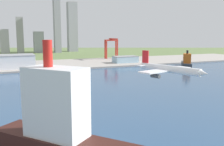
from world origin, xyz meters
The scene contains 10 objects.
ground_plane centered at (0.00, 300.00, 0.00)m, with size 2400.00×2400.00×0.00m, color #5D7242.
water_bay centered at (0.00, 240.00, 0.07)m, with size 840.00×360.00×0.15m, color #2D4C70.
industrial_pier centered at (0.00, 490.00, 1.25)m, with size 840.00×140.00×2.50m, color #9F9891.
airplane_landing centered at (-15.46, 151.24, 36.46)m, with size 31.79×36.30×11.32m.
cargo_ship centered at (-66.70, 147.74, 14.60)m, with size 53.44×60.37×50.38m.
container_barge centered at (186.71, 383.34, 7.99)m, with size 41.00×50.25×27.22m.
port_crane_red centered at (119.39, 537.29, 32.79)m, with size 26.76×39.87×42.00m.
warehouse_main centered at (-71.05, 458.86, 12.49)m, with size 55.29×41.36×19.93m.
warehouse_annex centered at (113.51, 460.58, 8.31)m, with size 42.97×24.09×11.57m.
distant_skyline centered at (-20.35, 821.11, 59.46)m, with size 321.67×78.21×148.61m.
Camera 1 is at (-85.78, 54.16, 52.63)m, focal length 40.64 mm.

